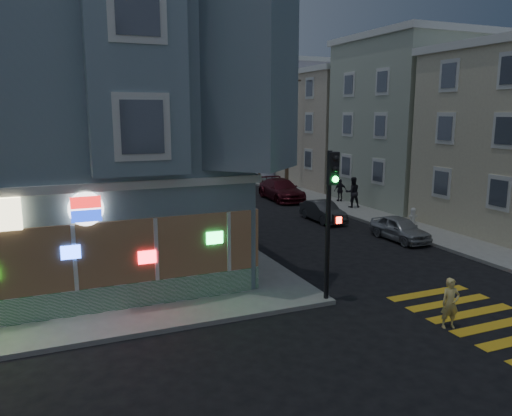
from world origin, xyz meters
TOP-DOWN VIEW (x-y plane):
  - ground at (0.00, 0.00)m, footprint 120.00×120.00m
  - sidewalk_ne at (23.00, 23.00)m, footprint 24.00×42.00m
  - corner_building at (-6.00, 10.98)m, footprint 14.60×14.60m
  - row_house_b at (19.50, 16.00)m, footprint 12.00×8.60m
  - row_house_c at (19.50, 25.00)m, footprint 12.00×8.60m
  - row_house_d at (19.50, 34.00)m, footprint 12.00×8.60m
  - utility_pole at (12.00, 24.00)m, footprint 2.20×0.30m
  - street_tree_near at (12.20, 30.00)m, footprint 3.00×3.00m
  - street_tree_far at (12.20, 38.00)m, footprint 3.00×3.00m
  - running_child at (5.09, -0.78)m, footprint 0.62×0.48m
  - pedestrian_a at (12.54, 15.52)m, footprint 1.09×0.94m
  - pedestrian_b at (13.00, 17.71)m, footprint 0.92×0.47m
  - parked_car_a at (10.26, 7.94)m, footprint 1.41×3.47m
  - parked_car_b at (8.98, 13.14)m, footprint 1.27×3.58m
  - parked_car_c at (9.86, 20.51)m, footprint 2.29×5.16m
  - parked_car_d at (8.63, 28.00)m, footprint 2.52×4.71m
  - traffic_signal at (2.82, 2.18)m, footprint 0.59×0.54m
  - fire_hydrant at (13.00, 10.26)m, footprint 0.50×0.29m

SIDE VIEW (x-z plane):
  - ground at x=0.00m, z-range 0.00..0.00m
  - sidewalk_ne at x=23.00m, z-range 0.00..0.15m
  - parked_car_b at x=8.98m, z-range 0.00..1.18m
  - parked_car_a at x=10.26m, z-range 0.00..1.18m
  - fire_hydrant at x=13.00m, z-range 0.17..1.04m
  - parked_car_d at x=8.63m, z-range 0.00..1.26m
  - parked_car_c at x=9.86m, z-range 0.00..1.47m
  - running_child at x=5.09m, z-range 0.00..1.49m
  - pedestrian_b at x=13.00m, z-range 0.15..1.66m
  - pedestrian_a at x=12.54m, z-range 0.15..2.10m
  - traffic_signal at x=2.82m, z-range 1.00..5.84m
  - street_tree_near at x=12.20m, z-range 1.29..6.59m
  - street_tree_far at x=12.20m, z-range 1.29..6.59m
  - row_house_c at x=19.50m, z-range 0.15..9.15m
  - utility_pole at x=12.00m, z-range 0.30..9.30m
  - row_house_b at x=19.50m, z-range 0.15..10.65m
  - row_house_d at x=19.50m, z-range 0.15..10.65m
  - corner_building at x=-6.00m, z-range 0.12..11.52m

